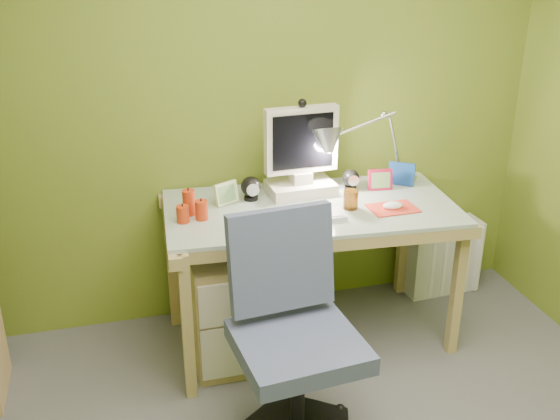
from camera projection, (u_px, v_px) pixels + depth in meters
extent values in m
cube|color=olive|center=(250.00, 105.00, 3.42)|extent=(3.20, 0.01, 2.40)
cube|color=silver|center=(304.00, 217.00, 3.12)|extent=(0.41, 0.15, 0.02)
cube|color=red|center=(393.00, 208.00, 3.23)|extent=(0.24, 0.17, 0.01)
ellipsoid|color=white|center=(393.00, 206.00, 3.22)|extent=(0.11, 0.08, 0.04)
cylinder|color=#965315|center=(351.00, 200.00, 3.22)|extent=(0.07, 0.07, 0.09)
cube|color=#BC143A|center=(380.00, 180.00, 3.45)|extent=(0.13, 0.03, 0.11)
cube|color=navy|center=(401.00, 174.00, 3.52)|extent=(0.13, 0.10, 0.12)
cube|color=beige|center=(226.00, 193.00, 3.27)|extent=(0.13, 0.08, 0.11)
cube|color=silver|center=(442.00, 256.00, 3.95)|extent=(0.46, 0.20, 0.45)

